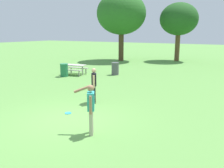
{
  "coord_description": "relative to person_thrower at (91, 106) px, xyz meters",
  "views": [
    {
      "loc": [
        5.82,
        -6.7,
        3.28
      ],
      "look_at": [
        0.6,
        2.3,
        1.0
      ],
      "focal_mm": 38.57,
      "sensor_mm": 36.0,
      "label": 1
    }
  ],
  "objects": [
    {
      "name": "person_thrower",
      "position": [
        0.0,
        0.0,
        0.0
      ],
      "size": [
        0.83,
        0.53,
        1.64
      ],
      "color": "#B7AD93",
      "rests_on": "ground"
    },
    {
      "name": "trash_can_further_along",
      "position": [
        -4.71,
        9.96,
        -0.48
      ],
      "size": [
        0.59,
        0.59,
        0.96
      ],
      "color": "#515156",
      "rests_on": "ground"
    },
    {
      "name": "person_catcher",
      "position": [
        -1.9,
        2.97,
        -0.02
      ],
      "size": [
        0.39,
        0.53,
        1.64
      ],
      "color": "black",
      "rests_on": "ground"
    },
    {
      "name": "trash_can_beside_table",
      "position": [
        -7.62,
        7.42,
        -0.48
      ],
      "size": [
        0.59,
        0.59,
        0.96
      ],
      "color": "#237047",
      "rests_on": "ground"
    },
    {
      "name": "frisbee",
      "position": [
        -1.97,
        1.17,
        -0.95
      ],
      "size": [
        0.26,
        0.26,
        0.03
      ],
      "primitive_type": "cylinder",
      "color": "#2D9EDB",
      "rests_on": "ground"
    },
    {
      "name": "ground_plane",
      "position": [
        -1.54,
        0.69,
        -0.96
      ],
      "size": [
        120.0,
        120.0,
        0.0
      ],
      "primitive_type": "plane",
      "color": "#609947"
    },
    {
      "name": "tree_broad_center",
      "position": [
        -3.07,
        21.29,
        3.61
      ],
      "size": [
        4.16,
        4.16,
        6.38
      ],
      "color": "brown",
      "rests_on": "ground"
    },
    {
      "name": "picnic_table_near",
      "position": [
        -7.47,
        8.48,
        -0.4
      ],
      "size": [
        1.92,
        1.7,
        0.77
      ],
      "color": "#B2ADA3",
      "rests_on": "ground"
    },
    {
      "name": "tree_tall_left",
      "position": [
        -8.65,
        18.31,
        4.23
      ],
      "size": [
        5.43,
        5.43,
        7.53
      ],
      "color": "#4C3823",
      "rests_on": "ground"
    }
  ]
}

